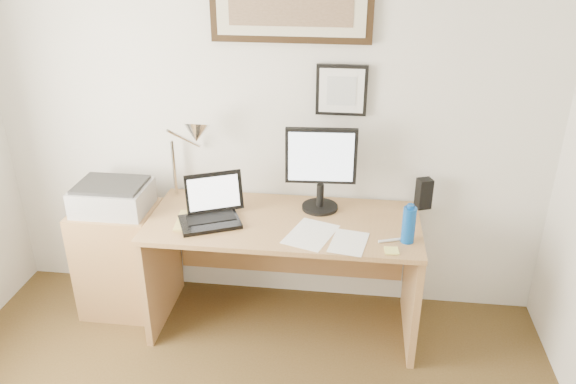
% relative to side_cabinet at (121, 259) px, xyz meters
% --- Properties ---
extents(wall_back, '(3.50, 0.02, 2.50)m').
position_rel_side_cabinet_xyz_m(wall_back, '(0.92, 0.32, 0.89)').
color(wall_back, silver).
rests_on(wall_back, ground).
extents(side_cabinet, '(0.50, 0.40, 0.73)m').
position_rel_side_cabinet_xyz_m(side_cabinet, '(0.00, 0.00, 0.00)').
color(side_cabinet, '#9E7042').
rests_on(side_cabinet, floor).
extents(water_bottle, '(0.07, 0.07, 0.21)m').
position_rel_side_cabinet_xyz_m(water_bottle, '(1.78, -0.21, 0.49)').
color(water_bottle, '#0C459C').
rests_on(water_bottle, desk).
extents(bottle_cap, '(0.04, 0.04, 0.02)m').
position_rel_side_cabinet_xyz_m(bottle_cap, '(1.78, -0.21, 0.60)').
color(bottle_cap, '#0C459C').
rests_on(bottle_cap, water_bottle).
extents(speaker, '(0.11, 0.10, 0.19)m').
position_rel_side_cabinet_xyz_m(speaker, '(1.90, 0.23, 0.48)').
color(speaker, black).
rests_on(speaker, desk).
extents(paper_sheet_a, '(0.32, 0.38, 0.00)m').
position_rel_side_cabinet_xyz_m(paper_sheet_a, '(1.24, -0.20, 0.39)').
color(paper_sheet_a, white).
rests_on(paper_sheet_a, desk).
extents(paper_sheet_b, '(0.23, 0.30, 0.00)m').
position_rel_side_cabinet_xyz_m(paper_sheet_b, '(1.46, -0.26, 0.39)').
color(paper_sheet_b, white).
rests_on(paper_sheet_b, desk).
extents(sticky_pad, '(0.08, 0.08, 0.01)m').
position_rel_side_cabinet_xyz_m(sticky_pad, '(1.69, -0.33, 0.39)').
color(sticky_pad, '#F5F374').
rests_on(sticky_pad, desk).
extents(marker_pen, '(0.14, 0.06, 0.02)m').
position_rel_side_cabinet_xyz_m(marker_pen, '(1.69, -0.22, 0.39)').
color(marker_pen, white).
rests_on(marker_pen, desk).
extents(book, '(0.21, 0.26, 0.02)m').
position_rel_side_cabinet_xyz_m(book, '(0.45, -0.15, 0.39)').
color(book, '#D8C265').
rests_on(book, desk).
extents(desk, '(1.60, 0.70, 0.75)m').
position_rel_side_cabinet_xyz_m(desk, '(1.07, 0.04, 0.15)').
color(desk, '#9E7042').
rests_on(desk, floor).
extents(laptop, '(0.41, 0.42, 0.26)m').
position_rel_side_cabinet_xyz_m(laptop, '(0.65, -0.10, 0.44)').
color(laptop, black).
rests_on(laptop, desk).
extents(lcd_monitor, '(0.42, 0.22, 0.52)m').
position_rel_side_cabinet_xyz_m(lcd_monitor, '(1.27, 0.12, 0.68)').
color(lcd_monitor, black).
rests_on(lcd_monitor, desk).
extents(printer, '(0.44, 0.34, 0.18)m').
position_rel_side_cabinet_xyz_m(printer, '(0.01, -0.00, 0.45)').
color(printer, '#ACACAE').
rests_on(printer, side_cabinet).
extents(desk_lamp, '(0.29, 0.27, 0.53)m').
position_rel_side_cabinet_xyz_m(desk_lamp, '(0.51, 0.13, 0.82)').
color(desk_lamp, silver).
rests_on(desk_lamp, desk).
extents(picture_large, '(0.92, 0.04, 0.47)m').
position_rel_side_cabinet_xyz_m(picture_large, '(1.07, 0.29, 1.59)').
color(picture_large, black).
rests_on(picture_large, wall_back).
extents(picture_small, '(0.30, 0.03, 0.30)m').
position_rel_side_cabinet_xyz_m(picture_small, '(1.37, 0.29, 1.09)').
color(picture_small, black).
rests_on(picture_small, wall_back).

